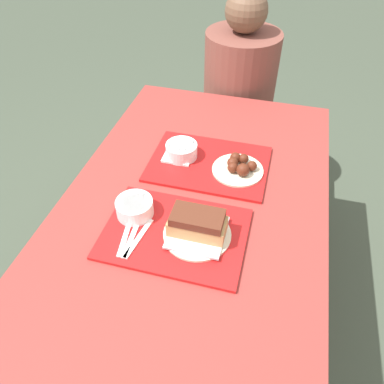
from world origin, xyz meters
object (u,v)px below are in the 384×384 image
Objects in this scene: tray_far at (209,164)px; bowl_coleslaw_far at (181,150)px; bowl_coleslaw_near at (135,207)px; wings_plate_far at (239,167)px; person_seated_across at (241,77)px; brisket_sandwich_plate at (197,227)px; tray_near at (175,233)px.

bowl_coleslaw_far reaches higher than tray_far.
bowl_coleslaw_near is 0.43m from wings_plate_far.
tray_far is 0.77m from person_seated_across.
wings_plate_far is (0.07, 0.35, -0.02)m from brisket_sandwich_plate.
bowl_coleslaw_near is at bearing 163.67° from tray_near.
tray_far is 0.12m from bowl_coleslaw_far.
bowl_coleslaw_far and wings_plate_far have the same top height.
wings_plate_far is at bearing 78.22° from brisket_sandwich_plate.
tray_far is 2.10× the size of brisket_sandwich_plate.
person_seated_across reaches higher than tray_far.
tray_near is 0.40m from bowl_coleslaw_far.
person_seated_across reaches higher than brisket_sandwich_plate.
tray_near is at bearing -77.05° from bowl_coleslaw_far.
brisket_sandwich_plate is at bearing -66.93° from bowl_coleslaw_far.
bowl_coleslaw_near is (-0.15, 0.04, 0.04)m from tray_near.
bowl_coleslaw_near is 0.16× the size of person_seated_across.
person_seated_across is (0.11, 0.76, -0.05)m from bowl_coleslaw_far.
bowl_coleslaw_near is at bearing 170.64° from brisket_sandwich_plate.
bowl_coleslaw_near is at bearing -133.60° from wings_plate_far.
wings_plate_far is (0.14, 0.36, 0.03)m from tray_near.
brisket_sandwich_plate is 0.41m from bowl_coleslaw_far.
tray_far is 0.61× the size of person_seated_across.
person_seated_across reaches higher than bowl_coleslaw_far.
bowl_coleslaw_near reaches higher than tray_near.
brisket_sandwich_plate is (0.22, -0.04, 0.01)m from bowl_coleslaw_near.
brisket_sandwich_plate is at bearing -82.62° from tray_far.
tray_near is at bearing -112.14° from wings_plate_far.
tray_near and tray_far have the same top height.
tray_near is at bearing -91.08° from person_seated_across.
tray_far is at bearing -89.76° from person_seated_across.
wings_plate_far is (0.12, -0.02, 0.03)m from tray_far.
bowl_coleslaw_far is at bearing 172.97° from wings_plate_far.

